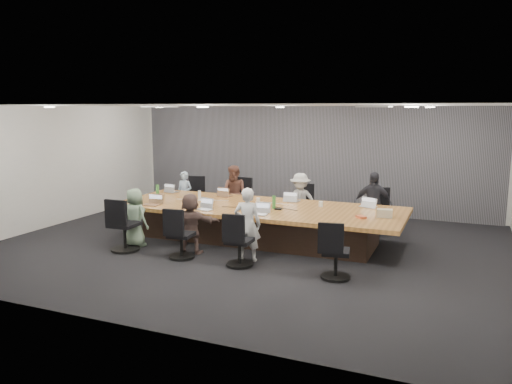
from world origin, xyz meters
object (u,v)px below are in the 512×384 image
at_px(laptop_6, 259,214).
at_px(person_5, 191,223).
at_px(chair_3, 375,215).
at_px(chair_7, 336,256).
at_px(person_2, 300,201).
at_px(laptop_4, 151,205).
at_px(chair_1, 241,202).
at_px(bottle_green_left, 157,190).
at_px(laptop_1, 225,196).
at_px(laptop_5, 204,210).
at_px(conference_table, 258,222).
at_px(canvas_bag, 385,213).
at_px(snack_packet, 361,217).
at_px(bottle_green_right, 274,202).
at_px(mug_brown, 140,198).
at_px(chair_4, 125,229).
at_px(person_6, 247,224).
at_px(person_0, 184,195).
at_px(chair_6, 239,245).
at_px(laptop_2, 293,201).
at_px(chair_2, 305,210).
at_px(chair_0, 192,200).
at_px(stapler, 255,210).
at_px(person_1, 235,194).
at_px(person_4, 135,218).
at_px(chair_5, 181,239).
at_px(laptop_3, 368,206).

bearing_deg(laptop_6, person_5, -161.30).
relative_size(chair_3, chair_7, 1.02).
bearing_deg(person_2, chair_3, 9.37).
height_order(person_2, laptop_4, person_2).
height_order(chair_1, person_5, person_5).
bearing_deg(chair_1, person_2, 174.51).
bearing_deg(bottle_green_left, person_2, 20.33).
distance_m(laptop_1, person_2, 1.74).
distance_m(laptop_1, laptop_5, 1.63).
bearing_deg(conference_table, chair_1, 124.17).
bearing_deg(laptop_5, canvas_bag, 20.84).
bearing_deg(snack_packet, bottle_green_right, 173.31).
relative_size(chair_7, laptop_1, 2.33).
bearing_deg(mug_brown, conference_table, 8.66).
distance_m(chair_4, person_6, 2.49).
bearing_deg(person_0, snack_packet, -16.48).
bearing_deg(chair_6, laptop_1, 118.11).
bearing_deg(mug_brown, person_5, -27.41).
relative_size(person_2, bottle_green_left, 4.88).
relative_size(chair_3, laptop_6, 2.57).
relative_size(chair_1, laptop_2, 2.76).
xyz_separation_m(person_5, laptop_5, (0.00, 0.55, 0.16)).
bearing_deg(chair_2, chair_0, 10.24).
distance_m(chair_0, stapler, 3.51).
distance_m(person_0, person_6, 3.99).
bearing_deg(person_1, mug_brown, -135.24).
relative_size(chair_6, laptop_5, 2.46).
bearing_deg(person_0, chair_7, -30.34).
bearing_deg(chair_0, chair_2, 168.29).
relative_size(chair_1, chair_6, 1.15).
relative_size(person_1, laptop_2, 4.46).
height_order(person_2, person_4, person_2).
xyz_separation_m(chair_5, person_0, (-1.75, 3.05, 0.22)).
relative_size(chair_5, stapler, 5.00).
relative_size(person_0, laptop_5, 3.86).
xyz_separation_m(chair_0, stapler, (2.72, -2.19, 0.37)).
bearing_deg(chair_0, laptop_4, 89.01).
xyz_separation_m(laptop_2, stapler, (-0.35, -1.29, 0.02)).
relative_size(person_2, laptop_6, 4.28).
bearing_deg(bottle_green_right, chair_1, 130.54).
xyz_separation_m(person_5, stapler, (0.97, 0.86, 0.18)).
bearing_deg(laptop_6, person_4, -173.64).
distance_m(chair_2, person_0, 3.09).
height_order(person_5, laptop_6, person_5).
bearing_deg(laptop_3, chair_2, -14.18).
bearing_deg(chair_2, chair_6, 97.94).
xyz_separation_m(person_4, mug_brown, (-0.55, 0.95, 0.20)).
xyz_separation_m(chair_1, chair_7, (3.23, -3.40, -0.05)).
xyz_separation_m(laptop_1, stapler, (1.30, -1.29, 0.02)).
xyz_separation_m(conference_table, person_4, (-2.10, -1.35, 0.19)).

